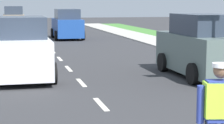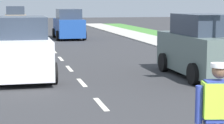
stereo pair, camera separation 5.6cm
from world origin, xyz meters
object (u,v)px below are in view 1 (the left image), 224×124
Objects in this scene: car_oncoming_third at (14,20)px; road_worker at (221,114)px; car_oncoming_lead at (23,50)px; car_outgoing_far at (67,25)px; car_parked_curbside at (202,48)px; lane_direction_sign at (222,7)px.

road_worker is at bearing -85.41° from car_oncoming_third.
car_oncoming_third is 23.06m from car_oncoming_lead.
car_oncoming_third is (-2.58, 32.06, 0.11)m from road_worker.
car_outgoing_far is at bearing -64.60° from car_oncoming_third.
car_oncoming_third reaches higher than car_parked_curbside.
car_oncoming_lead is at bearing -89.90° from car_oncoming_third.
lane_direction_sign is at bearing -83.29° from car_outgoing_far.
lane_direction_sign reaches higher than car_oncoming_third.
car_outgoing_far reaches higher than road_worker.
car_parked_curbside is (6.01, -24.14, -0.05)m from car_oncoming_third.
car_parked_curbside is at bearing -76.01° from car_oncoming_third.
car_oncoming_lead is at bearing -102.87° from car_outgoing_far.
car_oncoming_lead is 15.92m from car_outgoing_far.
car_oncoming_third is 0.96× the size of car_parked_curbside.
car_oncoming_lead is (0.04, -23.06, -0.09)m from car_oncoming_third.
lane_direction_sign is 0.73× the size of car_parked_curbside.
car_oncoming_third is 0.99× the size of car_outgoing_far.
road_worker is 8.64m from car_parked_curbside.
car_parked_curbside reaches higher than car_oncoming_lead.
car_oncoming_third is 8.36m from car_outgoing_far.
lane_direction_sign is at bearing -98.13° from car_parked_curbside.
road_worker is at bearing -92.35° from car_outgoing_far.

